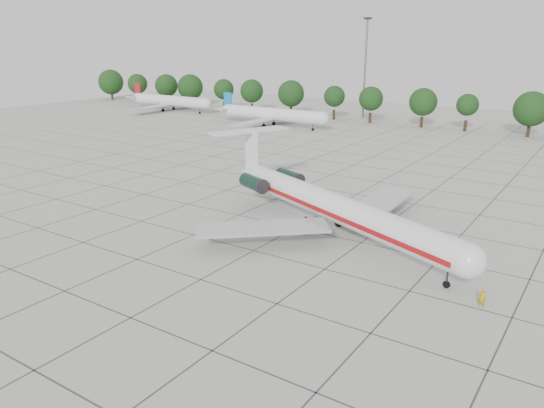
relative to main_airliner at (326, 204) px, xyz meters
The scene contains 8 objects.
ground 10.02m from the main_airliner, 110.30° to the right, with size 260.00×260.00×0.00m, color #ACACA5.
apron_joints 7.61m from the main_airliner, 118.45° to the left, with size 170.00×170.00×0.02m, color #383838.
main_airliner is the anchor object (origin of this frame).
ground_crew 20.34m from the main_airliner, 24.91° to the right, with size 0.60×0.39×1.64m, color #C1920B.
bg_airliner_a 108.02m from the main_airliner, 143.00° to the left, with size 28.24×27.20×7.40m.
bg_airliner_b 73.30m from the main_airliner, 128.36° to the left, with size 28.24×27.20×7.40m.
tree_line 77.60m from the main_airliner, 101.14° to the left, with size 249.86×8.44×10.22m.
floodlight_mast 90.20m from the main_airliner, 111.84° to the left, with size 1.60×1.60×25.45m.
Camera 1 is at (28.66, -39.70, 20.11)m, focal length 35.00 mm.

